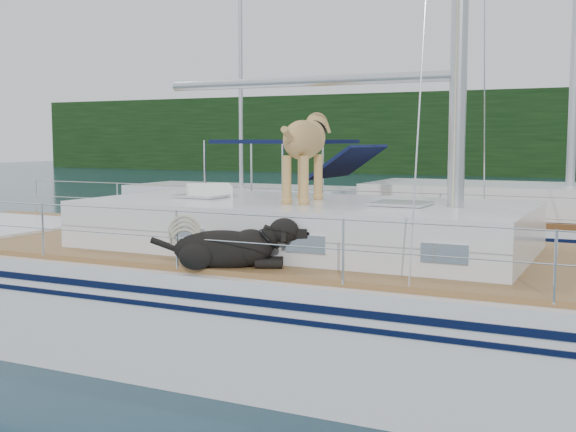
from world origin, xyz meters
The scene contains 6 objects.
ground centered at (0.00, 0.00, 0.00)m, with size 120.00×120.00×0.00m, color black.
tree_line centered at (0.00, 45.00, 3.00)m, with size 90.00×3.00×6.00m, color black.
shore_bank centered at (0.00, 46.20, 0.60)m, with size 92.00×1.00×1.20m, color #595147.
main_sailboat centered at (0.10, -0.01, 0.68)m, with size 12.00×3.93×14.01m.
neighbor_sailboat centered at (0.99, 5.94, 0.63)m, with size 11.00×3.50×13.30m.
bg_boat_west centered at (-8.00, 14.00, 0.45)m, with size 8.00×3.00×11.65m.
Camera 1 is at (4.35, -7.74, 2.53)m, focal length 45.00 mm.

